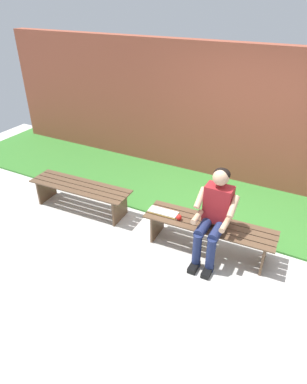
{
  "coord_description": "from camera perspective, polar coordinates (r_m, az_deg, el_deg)",
  "views": [
    {
      "loc": [
        -1.03,
        3.47,
        3.04
      ],
      "look_at": [
        0.74,
        0.15,
        0.78
      ],
      "focal_mm": 31.5,
      "sensor_mm": 36.0,
      "label": 1
    }
  ],
  "objects": [
    {
      "name": "grass_strip",
      "position": [
        6.17,
        4.52,
        1.5
      ],
      "size": [
        9.0,
        2.21,
        0.03
      ],
      "primitive_type": "cube",
      "color": "#387A2D",
      "rests_on": "ground"
    },
    {
      "name": "bench_near",
      "position": [
        4.52,
        9.32,
        -6.32
      ],
      "size": [
        1.75,
        0.54,
        0.43
      ],
      "rotation": [
        0.0,
        0.0,
        0.05
      ],
      "color": "brown",
      "rests_on": "ground"
    },
    {
      "name": "book_open",
      "position": [
        4.6,
        1.65,
        -3.42
      ],
      "size": [
        0.42,
        0.18,
        0.02
      ],
      "rotation": [
        0.0,
        0.0,
        0.05
      ],
      "color": "white",
      "rests_on": "bench_near"
    },
    {
      "name": "bench_far",
      "position": [
        5.42,
        -12.25,
        0.15
      ],
      "size": [
        1.67,
        0.53,
        0.43
      ],
      "rotation": [
        0.0,
        0.0,
        0.05
      ],
      "color": "brown",
      "rests_on": "ground"
    },
    {
      "name": "ground_plane",
      "position": [
        4.45,
        -9.03,
        -12.92
      ],
      "size": [
        10.0,
        7.0,
        0.04
      ],
      "primitive_type": "cube",
      "color": "beige"
    },
    {
      "name": "apple",
      "position": [
        4.46,
        4.32,
        -4.31
      ],
      "size": [
        0.08,
        0.08,
        0.08
      ],
      "primitive_type": "sphere",
      "color": "red",
      "rests_on": "bench_near"
    },
    {
      "name": "person_seated",
      "position": [
        4.23,
        10.25,
        -3.62
      ],
      "size": [
        0.5,
        0.69,
        1.24
      ],
      "color": "maroon",
      "rests_on": "ground"
    },
    {
      "name": "brick_wall",
      "position": [
        6.13,
        12.57,
        12.54
      ],
      "size": [
        9.5,
        0.24,
        2.36
      ],
      "primitive_type": "cube",
      "color": "#9E4C38",
      "rests_on": "ground"
    }
  ]
}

